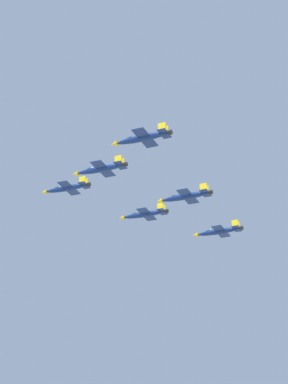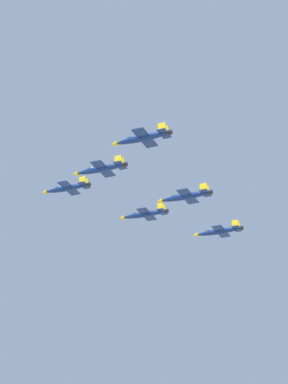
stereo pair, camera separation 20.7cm
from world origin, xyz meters
TOP-DOWN VIEW (x-y plane):
  - jet_lead at (-4.84, -23.16)m, footprint 10.01×16.57m
  - jet_left_wingman at (11.93, -4.39)m, footprint 10.20×16.82m
  - jet_right_wingman at (-20.67, -3.59)m, footprint 9.96×16.50m
  - jet_left_outer at (28.69, 14.39)m, footprint 10.14×16.67m
  - jet_right_outer at (-36.50, 15.98)m, footprint 10.34×16.98m
  - jet_slot_rear at (-3.91, 15.19)m, footprint 10.34×17.00m

SIDE VIEW (x-z plane):
  - jet_slot_rear at x=-3.91m, z-range 114.88..118.45m
  - jet_right_outer at x=-36.50m, z-range 116.64..120.21m
  - jet_left_outer at x=28.69m, z-range 116.95..120.45m
  - jet_right_wingman at x=-20.67m, z-range 119.20..122.68m
  - jet_left_wingman at x=11.93m, z-range 119.64..123.18m
  - jet_lead at x=-4.84m, z-range 124.49..127.98m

